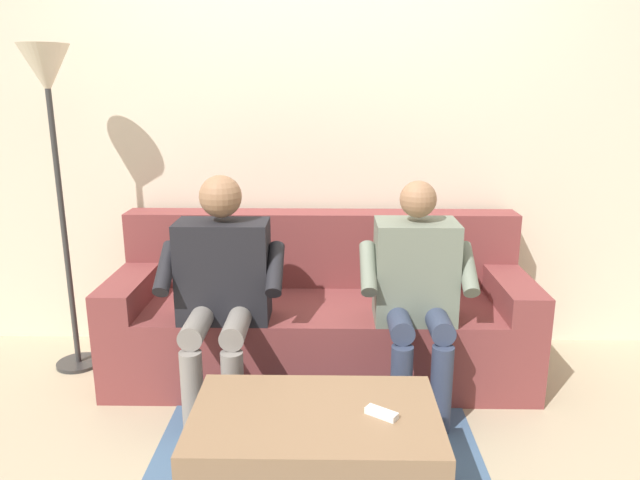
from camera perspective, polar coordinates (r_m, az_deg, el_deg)
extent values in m
plane|color=tan|center=(2.76, -0.23, -19.15)|extent=(8.00, 8.00, 0.00)
cube|color=beige|center=(3.46, 0.16, 12.24)|extent=(4.40, 0.06, 2.78)
cube|color=brown|center=(3.18, 0.00, -9.96)|extent=(1.82, 0.57, 0.42)
cube|color=brown|center=(3.46, 0.11, -4.12)|extent=(2.20, 0.19, 0.84)
cube|color=brown|center=(3.29, 17.97, -8.44)|extent=(0.19, 0.57, 0.57)
cube|color=brown|center=(3.32, -17.79, -8.21)|extent=(0.19, 0.57, 0.57)
cube|color=#8C6B4C|center=(2.29, -0.47, -20.73)|extent=(0.88, 0.55, 0.42)
cube|color=slate|center=(2.91, 9.13, -2.96)|extent=(0.39, 0.27, 0.49)
sphere|color=#936B4C|center=(2.82, 9.43, 3.90)|extent=(0.17, 0.17, 0.17)
cylinder|color=#333D56|center=(2.83, 11.25, -7.65)|extent=(0.11, 0.33, 0.11)
cylinder|color=#333D56|center=(2.81, 7.60, -7.71)|extent=(0.11, 0.33, 0.11)
cylinder|color=#333D56|center=(2.80, 11.57, -13.92)|extent=(0.10, 0.10, 0.42)
cylinder|color=#333D56|center=(2.78, 7.80, -14.04)|extent=(0.10, 0.10, 0.42)
cylinder|color=slate|center=(2.86, 14.01, -2.70)|extent=(0.08, 0.27, 0.22)
cylinder|color=slate|center=(2.80, 4.66, -2.72)|extent=(0.08, 0.27, 0.22)
cube|color=black|center=(2.91, -9.25, -2.97)|extent=(0.44, 0.23, 0.49)
sphere|color=#936B4C|center=(2.82, -9.55, 4.16)|extent=(0.20, 0.20, 0.20)
cylinder|color=gray|center=(2.78, -7.93, -7.95)|extent=(0.11, 0.38, 0.11)
cylinder|color=gray|center=(2.81, -11.58, -7.84)|extent=(0.11, 0.38, 0.11)
cylinder|color=gray|center=(2.73, -8.35, -14.63)|extent=(0.10, 0.10, 0.42)
cylinder|color=gray|center=(2.76, -12.16, -14.43)|extent=(0.10, 0.10, 0.42)
cylinder|color=black|center=(2.78, -4.34, -2.78)|extent=(0.08, 0.27, 0.22)
cylinder|color=black|center=(2.88, -14.61, -2.65)|extent=(0.08, 0.27, 0.22)
cube|color=white|center=(2.16, 5.94, -16.25)|extent=(0.12, 0.10, 0.02)
cylinder|color=#2D2D2D|center=(3.69, -22.18, -10.90)|extent=(0.24, 0.24, 0.02)
cylinder|color=#333333|center=(3.44, -23.43, 1.01)|extent=(0.03, 0.03, 1.59)
cone|color=beige|center=(3.36, -24.89, 14.68)|extent=(0.25, 0.25, 0.25)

